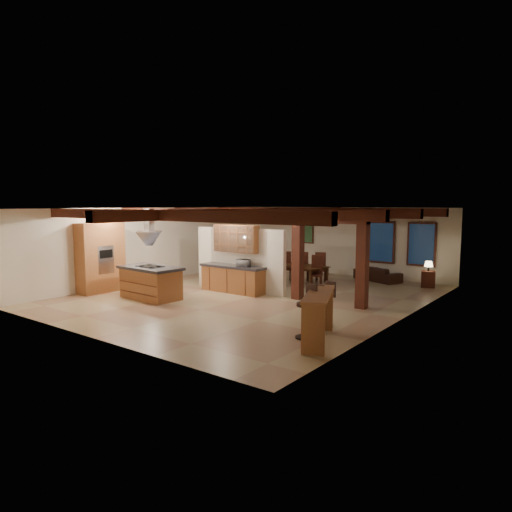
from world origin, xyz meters
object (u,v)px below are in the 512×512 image
at_px(dining_table, 301,274).
at_px(kitchen_island, 151,282).
at_px(sofa, 377,274).
at_px(bar_counter, 319,309).

bearing_deg(dining_table, kitchen_island, -101.63).
height_order(dining_table, sofa, dining_table).
height_order(kitchen_island, dining_table, kitchen_island).
distance_m(kitchen_island, dining_table, 5.84).
distance_m(dining_table, bar_counter, 7.46).
bearing_deg(kitchen_island, bar_counter, -6.97).
relative_size(sofa, bar_counter, 0.91).
xyz_separation_m(dining_table, sofa, (2.11, 2.37, -0.07)).
xyz_separation_m(kitchen_island, bar_counter, (6.61, -0.81, 0.21)).
bearing_deg(bar_counter, sofa, 103.88).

